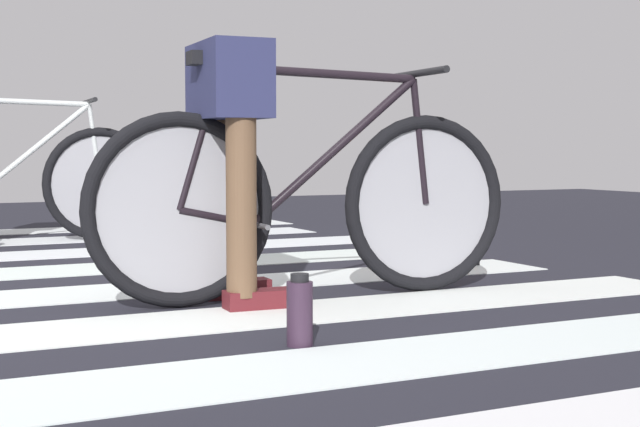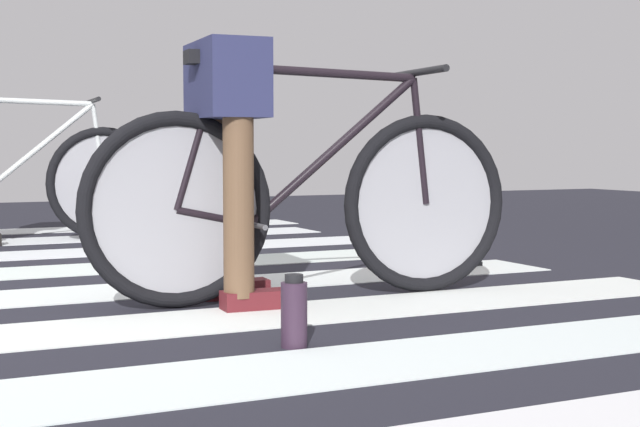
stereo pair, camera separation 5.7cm
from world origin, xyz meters
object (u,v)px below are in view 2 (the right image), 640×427
at_px(bicycle_1_of_2, 307,200).
at_px(bicycle_2_of_2, 19,180).
at_px(cyclist_1_of_2, 228,136).
at_px(water_bottle, 294,313).
at_px(traffic_cone, 426,221).

distance_m(bicycle_1_of_2, bicycle_2_of_2, 2.82).
relative_size(cyclist_1_of_2, bicycle_2_of_2, 0.56).
height_order(bicycle_1_of_2, cyclist_1_of_2, cyclist_1_of_2).
relative_size(cyclist_1_of_2, water_bottle, 4.51).
bearing_deg(water_bottle, traffic_cone, 47.42).
distance_m(bicycle_2_of_2, traffic_cone, 2.62).
bearing_deg(bicycle_2_of_2, cyclist_1_of_2, -77.91).
bearing_deg(traffic_cone, cyclist_1_of_2, -150.88).
relative_size(cyclist_1_of_2, traffic_cone, 2.08).
bearing_deg(water_bottle, bicycle_2_of_2, 94.89).
xyz_separation_m(bicycle_2_of_2, water_bottle, (0.30, -3.50, -0.28)).
bearing_deg(bicycle_2_of_2, traffic_cone, -45.66).
bearing_deg(cyclist_1_of_2, traffic_cone, 32.33).
xyz_separation_m(cyclist_1_of_2, water_bottle, (-0.08, -0.78, -0.53)).
bearing_deg(cyclist_1_of_2, bicycle_2_of_2, 101.22).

